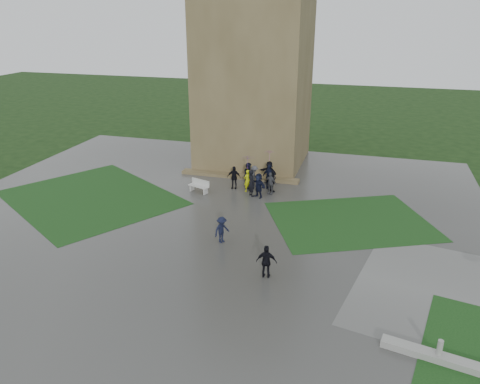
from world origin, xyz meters
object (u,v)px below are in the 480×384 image
(bench, at_px, (199,186))
(pedestrian_mid, at_px, (222,230))
(tower, at_px, (255,49))
(pedestrian_near, at_px, (267,262))

(bench, xyz_separation_m, pedestrian_mid, (3.81, -6.70, 0.29))
(tower, distance_m, pedestrian_mid, 16.94)
(tower, height_order, pedestrian_near, tower)
(bench, bearing_deg, tower, 96.24)
(bench, distance_m, pedestrian_near, 11.76)
(tower, height_order, bench, tower)
(bench, bearing_deg, pedestrian_near, -34.64)
(pedestrian_mid, distance_m, pedestrian_near, 4.19)
(bench, bearing_deg, pedestrian_mid, -41.07)
(bench, xyz_separation_m, pedestrian_near, (6.91, -9.50, 0.37))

